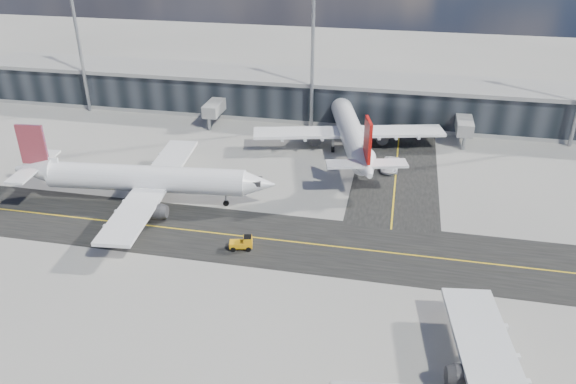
% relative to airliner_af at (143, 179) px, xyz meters
% --- Properties ---
extents(ground, '(300.00, 300.00, 0.00)m').
position_rel_airliner_af_xyz_m(ground, '(19.79, -10.68, -3.98)').
color(ground, gray).
rests_on(ground, ground).
extents(taxiway_lanes, '(180.00, 63.00, 0.03)m').
position_rel_airliner_af_xyz_m(taxiway_lanes, '(23.70, 0.06, -3.97)').
color(taxiway_lanes, black).
rests_on(taxiway_lanes, ground).
extents(terminal_concourse, '(152.00, 19.80, 8.80)m').
position_rel_airliner_af_xyz_m(terminal_concourse, '(19.83, 44.26, 0.11)').
color(terminal_concourse, black).
rests_on(terminal_concourse, ground).
extents(floodlight_masts, '(102.50, 0.70, 28.90)m').
position_rel_airliner_af_xyz_m(floodlight_masts, '(19.79, 37.32, 11.63)').
color(floodlight_masts, gray).
rests_on(floodlight_masts, ground).
extents(airliner_af, '(40.67, 34.73, 12.04)m').
position_rel_airliner_af_xyz_m(airliner_af, '(0.00, 0.00, 0.00)').
color(airliner_af, white).
rests_on(airliner_af, ground).
extents(airliner_redtail, '(35.79, 41.63, 12.46)m').
position_rel_airliner_af_xyz_m(airliner_redtail, '(28.86, 26.36, 0.14)').
color(airliner_redtail, white).
rests_on(airliner_redtail, ground).
extents(baggage_tug, '(3.31, 2.15, 1.92)m').
position_rel_airliner_af_xyz_m(baggage_tug, '(18.53, -9.74, -3.02)').
color(baggage_tug, '#ECA00C').
rests_on(baggage_tug, ground).
extents(service_van, '(3.34, 6.35, 1.70)m').
position_rel_airliner_af_xyz_m(service_van, '(36.75, 19.71, -3.12)').
color(service_van, white).
rests_on(service_van, ground).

